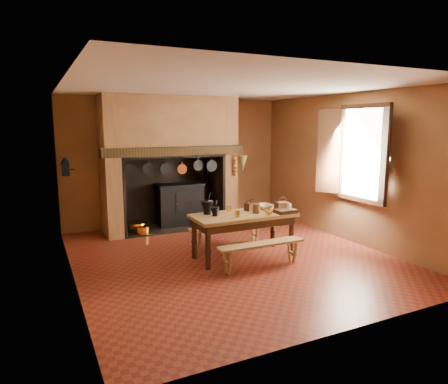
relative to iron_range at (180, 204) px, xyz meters
name	(u,v)px	position (x,y,z in m)	size (l,w,h in m)	color
floor	(231,257)	(0.04, -2.45, -0.48)	(5.50, 5.50, 0.00)	maroon
ceiling	(231,87)	(0.04, -2.45, 2.32)	(5.50, 5.50, 0.00)	silver
back_wall	(176,161)	(0.04, 0.30, 0.92)	(5.00, 0.02, 2.80)	olive
wall_left	(69,185)	(-2.46, -2.45, 0.92)	(0.02, 5.50, 2.80)	olive
wall_right	(348,168)	(2.54, -2.45, 0.92)	(0.02, 5.50, 2.80)	olive
wall_front	(351,205)	(0.04, -5.20, 0.92)	(5.00, 0.02, 2.80)	olive
chimney_breast	(169,144)	(-0.26, -0.14, 1.33)	(2.95, 0.96, 2.80)	olive
iron_range	(180,204)	(0.00, 0.00, 0.00)	(1.12, 0.55, 1.60)	black
hearth_pans	(138,228)	(-1.01, -0.23, -0.39)	(0.51, 0.62, 0.20)	gold
hanging_pans	(176,168)	(-0.30, -0.64, 0.88)	(1.92, 0.29, 0.27)	black
onion_string	(235,166)	(1.04, -0.66, 0.85)	(0.12, 0.10, 0.46)	#94541B
herb_bunch	(243,164)	(1.22, -0.66, 0.90)	(0.20, 0.20, 0.35)	brown
window	(358,154)	(2.39, -2.85, 1.22)	(0.39, 1.75, 1.76)	white
wall_coffee_mill	(65,166)	(-2.38, -0.90, 1.03)	(0.23, 0.16, 0.31)	black
work_table	(243,220)	(0.23, -2.54, 0.15)	(1.73, 0.77, 0.75)	tan
bench_front	(261,249)	(0.23, -3.13, -0.18)	(1.44, 0.25, 0.40)	tan
bench_back	(227,231)	(0.23, -1.93, -0.18)	(1.44, 0.25, 0.40)	tan
mortar_large	(207,207)	(-0.33, -2.32, 0.39)	(0.22, 0.22, 0.37)	black
mortar_small	(215,211)	(-0.28, -2.50, 0.35)	(0.15, 0.15, 0.26)	black
coffee_grinder	(249,206)	(0.43, -2.38, 0.34)	(0.19, 0.16, 0.20)	#3A1E12
brass_mug_a	(237,214)	(0.02, -2.72, 0.32)	(0.09, 0.09, 0.10)	gold
brass_mug_b	(229,208)	(0.10, -2.25, 0.31)	(0.08, 0.08, 0.09)	gold
mixing_bowl	(264,207)	(0.73, -2.35, 0.31)	(0.31, 0.31, 0.08)	beige
stoneware_crock	(256,209)	(0.44, -2.61, 0.35)	(0.13, 0.13, 0.16)	brown
glass_jar	(289,208)	(0.99, -2.75, 0.34)	(0.08, 0.08, 0.14)	beige
wicker_basket	(282,205)	(0.99, -2.54, 0.34)	(0.25, 0.19, 0.23)	#553519
wooden_tray	(285,211)	(0.88, -2.80, 0.30)	(0.35, 0.25, 0.06)	#3A1E12
brass_cup	(269,213)	(0.53, -2.85, 0.31)	(0.12, 0.12, 0.09)	gold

